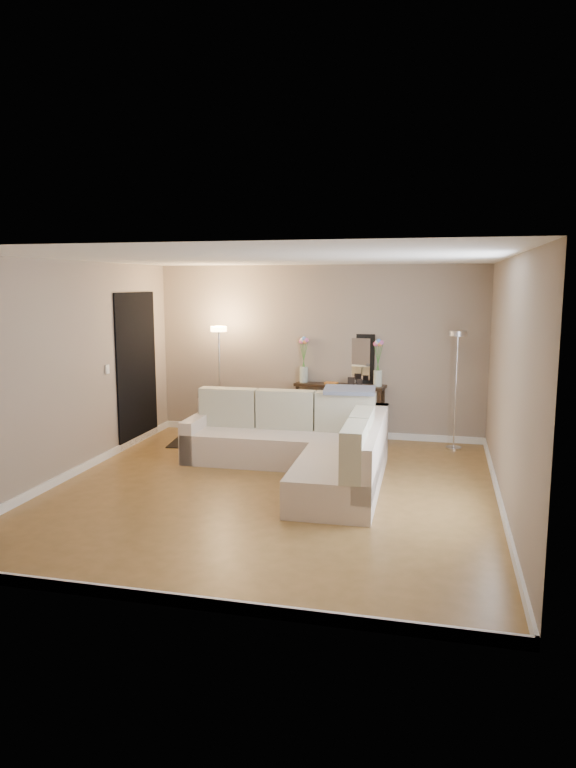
% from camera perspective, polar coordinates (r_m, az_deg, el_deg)
% --- Properties ---
extents(floor, '(5.00, 5.50, 0.01)m').
position_cam_1_polar(floor, '(7.40, -1.46, -9.43)').
color(floor, olive).
rests_on(floor, ground).
extents(ceiling, '(5.00, 5.50, 0.01)m').
position_cam_1_polar(ceiling, '(7.03, -1.55, 11.20)').
color(ceiling, white).
rests_on(ceiling, ground).
extents(wall_back, '(5.00, 0.02, 2.60)m').
position_cam_1_polar(wall_back, '(9.77, 2.68, 2.90)').
color(wall_back, gray).
rests_on(wall_back, ground).
extents(wall_front, '(5.00, 0.02, 2.60)m').
position_cam_1_polar(wall_front, '(4.54, -10.57, -4.32)').
color(wall_front, gray).
rests_on(wall_front, ground).
extents(wall_left, '(0.02, 5.50, 2.60)m').
position_cam_1_polar(wall_left, '(8.11, -18.90, 1.18)').
color(wall_left, gray).
rests_on(wall_left, ground).
extents(wall_right, '(0.02, 5.50, 2.60)m').
position_cam_1_polar(wall_right, '(6.90, 19.08, -0.12)').
color(wall_right, gray).
rests_on(wall_right, ground).
extents(baseboard_back, '(5.00, 0.03, 0.10)m').
position_cam_1_polar(baseboard_back, '(9.96, 2.60, -4.28)').
color(baseboard_back, white).
rests_on(baseboard_back, ground).
extents(baseboard_front, '(5.00, 0.03, 0.10)m').
position_cam_1_polar(baseboard_front, '(4.99, -10.02, -18.37)').
color(baseboard_front, white).
rests_on(baseboard_front, ground).
extents(baseboard_left, '(0.03, 5.50, 0.10)m').
position_cam_1_polar(baseboard_left, '(8.35, -18.31, -7.35)').
color(baseboard_left, white).
rests_on(baseboard_left, ground).
extents(baseboard_right, '(0.03, 5.50, 0.10)m').
position_cam_1_polar(baseboard_right, '(7.19, 18.36, -10.00)').
color(baseboard_right, white).
rests_on(baseboard_right, ground).
extents(doorway, '(0.02, 1.20, 2.20)m').
position_cam_1_polar(doorway, '(9.59, -13.28, 1.35)').
color(doorway, black).
rests_on(doorway, ground).
extents(switch_plate, '(0.02, 0.08, 0.12)m').
position_cam_1_polar(switch_plate, '(8.83, -15.77, 1.27)').
color(switch_plate, white).
rests_on(switch_plate, ground).
extents(sectional_sofa, '(2.66, 2.52, 0.92)m').
position_cam_1_polar(sectional_sofa, '(7.97, 1.56, -5.49)').
color(sectional_sofa, beige).
rests_on(sectional_sofa, floor).
extents(throw_blanket, '(0.68, 0.43, 0.09)m').
position_cam_1_polar(throw_blanket, '(8.40, 5.49, -0.54)').
color(throw_blanket, slate).
rests_on(throw_blanket, sectional_sofa).
extents(console_table, '(1.39, 0.52, 0.83)m').
position_cam_1_polar(console_table, '(9.72, 4.14, -2.09)').
color(console_table, black).
rests_on(console_table, floor).
extents(leaning_mirror, '(0.96, 0.15, 0.75)m').
position_cam_1_polar(leaning_mirror, '(9.75, 4.93, 2.30)').
color(leaning_mirror, black).
rests_on(leaning_mirror, console_table).
extents(table_decor, '(0.58, 0.16, 0.14)m').
position_cam_1_polar(table_decor, '(9.59, 4.56, 0.09)').
color(table_decor, orange).
rests_on(table_decor, console_table).
extents(flower_vase_left, '(0.16, 0.14, 0.71)m').
position_cam_1_polar(flower_vase_left, '(9.76, 1.41, 1.85)').
color(flower_vase_left, silver).
rests_on(flower_vase_left, console_table).
extents(flower_vase_right, '(0.16, 0.14, 0.71)m').
position_cam_1_polar(flower_vase_right, '(9.46, 8.00, 1.54)').
color(flower_vase_right, silver).
rests_on(flower_vase_right, console_table).
extents(floor_lamp_lit, '(0.27, 0.27, 1.69)m').
position_cam_1_polar(floor_lamp_lit, '(9.68, -6.13, 2.17)').
color(floor_lamp_lit, silver).
rests_on(floor_lamp_lit, floor).
extents(floor_lamp_unlit, '(0.28, 0.28, 1.68)m').
position_cam_1_polar(floor_lamp_unlit, '(9.23, 14.77, 1.55)').
color(floor_lamp_unlit, silver).
rests_on(floor_lamp_unlit, floor).
extents(charcoal_rug, '(1.20, 0.96, 0.01)m').
position_cam_1_polar(charcoal_rug, '(9.60, -6.96, -5.11)').
color(charcoal_rug, black).
rests_on(charcoal_rug, floor).
extents(black_bag, '(0.34, 0.26, 0.20)m').
position_cam_1_polar(black_bag, '(9.50, -8.15, -4.16)').
color(black_bag, black).
rests_on(black_bag, charcoal_rug).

